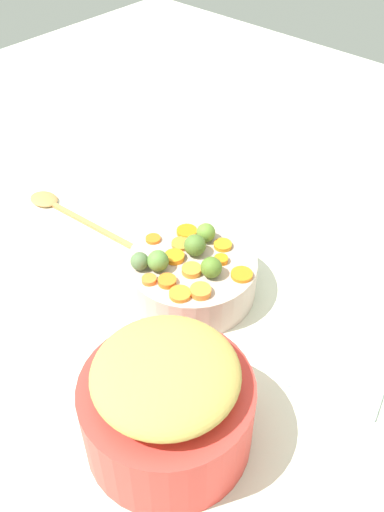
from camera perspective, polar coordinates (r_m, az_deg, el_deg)
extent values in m
cube|color=silver|center=(1.06, -2.82, -3.70)|extent=(2.40, 2.40, 0.02)
cylinder|color=#C0A999|center=(1.03, 0.00, -2.00)|extent=(0.23, 0.23, 0.08)
cylinder|color=red|center=(0.82, -2.47, -15.46)|extent=(0.24, 0.24, 0.12)
ellipsoid|color=tan|center=(0.74, -2.67, -11.71)|extent=(0.20, 0.20, 0.06)
cylinder|color=orange|center=(0.96, -2.51, -2.54)|extent=(0.04, 0.04, 0.01)
cylinder|color=orange|center=(1.03, -0.97, 1.17)|extent=(0.05, 0.05, 0.01)
cylinder|color=orange|center=(0.97, 5.02, -1.87)|extent=(0.05, 0.05, 0.01)
cylinder|color=orange|center=(0.96, -4.33, -2.40)|extent=(0.03, 0.03, 0.01)
cylinder|color=orange|center=(1.03, 3.12, 1.10)|extent=(0.04, 0.04, 0.01)
cylinder|color=orange|center=(1.00, -1.79, -0.08)|extent=(0.04, 0.04, 0.01)
cylinder|color=orange|center=(1.06, -0.52, 2.47)|extent=(0.05, 0.05, 0.01)
cylinder|color=orange|center=(0.94, 0.87, -3.55)|extent=(0.05, 0.05, 0.01)
cylinder|color=orange|center=(1.00, 2.93, -0.36)|extent=(0.03, 0.03, 0.01)
cylinder|color=orange|center=(0.97, -0.03, -1.42)|extent=(0.04, 0.04, 0.01)
cylinder|color=orange|center=(0.94, -1.21, -3.84)|extent=(0.05, 0.05, 0.01)
cylinder|color=orange|center=(1.04, -3.93, 1.73)|extent=(0.04, 0.04, 0.01)
sphere|color=#568237|center=(0.97, -3.43, -0.49)|extent=(0.04, 0.04, 0.04)
sphere|color=#4C722C|center=(1.00, 0.30, 1.09)|extent=(0.04, 0.04, 0.04)
sphere|color=#506D40|center=(0.98, -5.28, -0.53)|extent=(0.03, 0.03, 0.03)
sphere|color=#4F7425|center=(0.96, 1.95, -1.15)|extent=(0.04, 0.04, 0.04)
sphere|color=olive|center=(1.03, 1.40, 2.36)|extent=(0.04, 0.04, 0.04)
cube|color=#BB7F46|center=(1.20, -9.73, 2.90)|extent=(0.03, 0.27, 0.01)
ellipsoid|color=#BB7F46|center=(1.30, -14.65, 5.56)|extent=(0.06, 0.07, 0.01)
cube|color=#9CB3B9|center=(0.96, 14.90, -11.11)|extent=(0.17, 0.17, 0.01)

